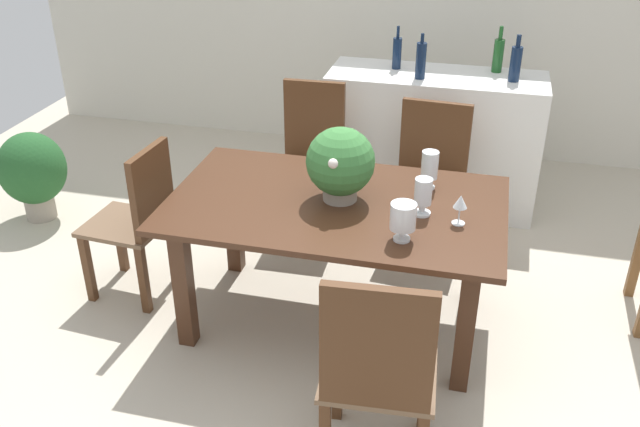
{
  "coord_description": "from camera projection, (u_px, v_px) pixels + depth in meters",
  "views": [
    {
      "loc": [
        0.67,
        -3.0,
        2.38
      ],
      "look_at": [
        -0.1,
        0.1,
        0.63
      ],
      "focal_mm": 39.0,
      "sensor_mm": 36.0,
      "label": 1
    }
  ],
  "objects": [
    {
      "name": "dining_table",
      "position": [
        336.0,
        222.0,
        3.57
      ],
      "size": [
        1.7,
        1.02,
        0.74
      ],
      "color": "#422616",
      "rests_on": "ground"
    },
    {
      "name": "wine_bottle_tall",
      "position": [
        498.0,
        55.0,
        4.66
      ],
      "size": [
        0.07,
        0.07,
        0.31
      ],
      "color": "#194C1E",
      "rests_on": "kitchen_counter"
    },
    {
      "name": "crystal_vase_right",
      "position": [
        430.0,
        167.0,
        3.59
      ],
      "size": [
        0.09,
        0.09,
        0.21
      ],
      "color": "silver",
      "rests_on": "dining_table"
    },
    {
      "name": "ground_plane",
      "position": [
        333.0,
        323.0,
        3.84
      ],
      "size": [
        7.04,
        7.04,
        0.0
      ],
      "primitive_type": "plane",
      "color": "#BCB29E"
    },
    {
      "name": "chair_head_end",
      "position": [
        139.0,
        216.0,
        3.85
      ],
      "size": [
        0.46,
        0.44,
        0.93
      ],
      "rotation": [
        0.0,
        0.0,
        -1.65
      ],
      "color": "#4C2D19",
      "rests_on": "ground"
    },
    {
      "name": "potted_plant_floor",
      "position": [
        33.0,
        171.0,
        4.73
      ],
      "size": [
        0.45,
        0.45,
        0.63
      ],
      "color": "#9E9384",
      "rests_on": "ground"
    },
    {
      "name": "chair_far_left",
      "position": [
        311.0,
        154.0,
        4.52
      ],
      "size": [
        0.45,
        0.47,
        1.0
      ],
      "rotation": [
        0.0,
        0.0,
        0.03
      ],
      "color": "#4C2D19",
      "rests_on": "ground"
    },
    {
      "name": "wine_bottle_amber",
      "position": [
        421.0,
        60.0,
        4.54
      ],
      "size": [
        0.07,
        0.07,
        0.3
      ],
      "color": "#0F1E38",
      "rests_on": "kitchen_counter"
    },
    {
      "name": "flower_centerpiece",
      "position": [
        340.0,
        163.0,
        3.44
      ],
      "size": [
        0.35,
        0.36,
        0.38
      ],
      "color": "gray",
      "rests_on": "dining_table"
    },
    {
      "name": "wine_glass",
      "position": [
        460.0,
        203.0,
        3.26
      ],
      "size": [
        0.07,
        0.07,
        0.15
      ],
      "color": "silver",
      "rests_on": "dining_table"
    },
    {
      "name": "chair_near_right",
      "position": [
        378.0,
        370.0,
        2.7
      ],
      "size": [
        0.49,
        0.45,
        1.0
      ],
      "rotation": [
        0.0,
        0.0,
        3.21
      ],
      "color": "#4C2D19",
      "rests_on": "ground"
    },
    {
      "name": "wine_bottle_green",
      "position": [
        397.0,
        53.0,
        4.73
      ],
      "size": [
        0.06,
        0.06,
        0.29
      ],
      "color": "#0F1E38",
      "rests_on": "kitchen_counter"
    },
    {
      "name": "chair_far_right",
      "position": [
        430.0,
        169.0,
        4.36
      ],
      "size": [
        0.5,
        0.47,
        0.94
      ],
      "rotation": [
        0.0,
        0.0,
        -0.08
      ],
      "color": "#4C2D19",
      "rests_on": "ground"
    },
    {
      "name": "crystal_vase_center_near",
      "position": [
        403.0,
        217.0,
        3.13
      ],
      "size": [
        0.12,
        0.12,
        0.19
      ],
      "color": "silver",
      "rests_on": "dining_table"
    },
    {
      "name": "kitchen_counter",
      "position": [
        432.0,
        140.0,
        4.9
      ],
      "size": [
        1.46,
        0.54,
        0.95
      ],
      "primitive_type": "cube",
      "color": "silver",
      "rests_on": "ground"
    },
    {
      "name": "wine_bottle_clear",
      "position": [
        516.0,
        63.0,
        4.49
      ],
      "size": [
        0.07,
        0.07,
        0.3
      ],
      "color": "#0F1E38",
      "rests_on": "kitchen_counter"
    },
    {
      "name": "crystal_vase_left",
      "position": [
        423.0,
        194.0,
        3.35
      ],
      "size": [
        0.09,
        0.09,
        0.19
      ],
      "color": "silver",
      "rests_on": "dining_table"
    }
  ]
}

